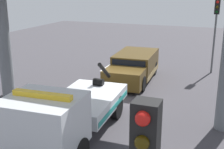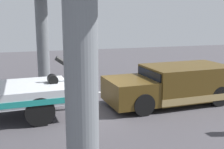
% 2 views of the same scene
% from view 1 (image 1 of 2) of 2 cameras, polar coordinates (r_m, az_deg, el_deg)
% --- Properties ---
extents(ground_plane, '(60.00, 40.00, 0.10)m').
position_cam_1_polar(ground_plane, '(15.16, -0.05, -5.04)').
color(ground_plane, '#423F44').
extents(lane_stripe_west, '(2.60, 0.16, 0.01)m').
position_cam_1_polar(lane_stripe_west, '(21.36, -0.79, 1.55)').
color(lane_stripe_west, silver).
rests_on(lane_stripe_west, ground).
extents(lane_stripe_mid, '(2.60, 0.16, 0.01)m').
position_cam_1_polar(lane_stripe_mid, '(16.21, -8.74, -3.58)').
color(lane_stripe_mid, silver).
rests_on(lane_stripe_mid, ground).
extents(tow_truck_white, '(7.30, 2.67, 2.46)m').
position_cam_1_polar(tow_truck_white, '(10.80, -8.84, -7.25)').
color(tow_truck_white, silver).
rests_on(tow_truck_white, ground).
extents(towed_van_green, '(5.30, 2.44, 1.58)m').
position_cam_1_polar(towed_van_green, '(18.17, 4.09, 1.35)').
color(towed_van_green, '#4C3814').
rests_on(towed_van_green, ground).
extents(traffic_light_near, '(0.39, 0.32, 4.69)m').
position_cam_1_polar(traffic_light_near, '(20.25, 19.07, 9.62)').
color(traffic_light_near, '#515456').
rests_on(traffic_light_near, ground).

